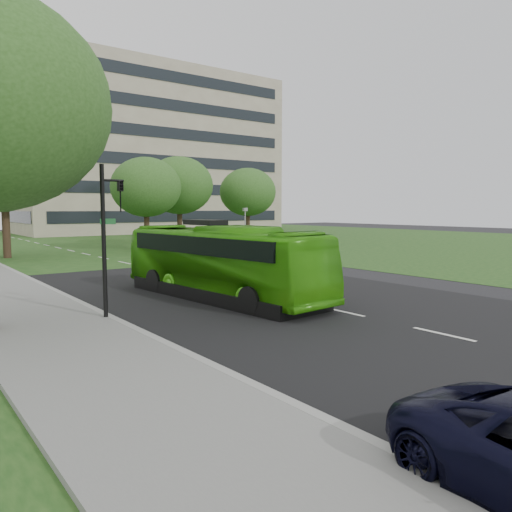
{
  "coord_description": "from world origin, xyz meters",
  "views": [
    {
      "loc": [
        -12.91,
        -14.14,
        3.68
      ],
      "look_at": [
        0.05,
        3.21,
        1.6
      ],
      "focal_mm": 35.0,
      "sensor_mm": 36.0,
      "label": 1
    }
  ],
  "objects_px": {
    "traffic_light": "(108,230)",
    "bus": "(221,262)",
    "tree_park_d": "(179,186)",
    "tree_park_e": "(248,192)",
    "tree_park_c": "(146,187)",
    "sedan": "(186,249)",
    "office_building": "(147,154)",
    "camera_pole": "(245,225)",
    "tree_park_b": "(3,167)"
  },
  "relations": [
    {
      "from": "tree_park_c",
      "to": "tree_park_d",
      "type": "height_order",
      "value": "tree_park_d"
    },
    {
      "from": "tree_park_c",
      "to": "camera_pole",
      "type": "xyz_separation_m",
      "value": [
        4.41,
        -8.69,
        -3.1
      ]
    },
    {
      "from": "traffic_light",
      "to": "bus",
      "type": "bearing_deg",
      "value": 3.76
    },
    {
      "from": "sedan",
      "to": "camera_pole",
      "type": "distance_m",
      "value": 6.34
    },
    {
      "from": "tree_park_b",
      "to": "tree_park_c",
      "type": "height_order",
      "value": "tree_park_b"
    },
    {
      "from": "tree_park_d",
      "to": "traffic_light",
      "type": "distance_m",
      "value": 32.93
    },
    {
      "from": "bus",
      "to": "traffic_light",
      "type": "height_order",
      "value": "traffic_light"
    },
    {
      "from": "tree_park_b",
      "to": "bus",
      "type": "distance_m",
      "value": 24.25
    },
    {
      "from": "bus",
      "to": "camera_pole",
      "type": "bearing_deg",
      "value": 46.17
    },
    {
      "from": "tree_park_c",
      "to": "office_building",
      "type": "bearing_deg",
      "value": 65.14
    },
    {
      "from": "sedan",
      "to": "camera_pole",
      "type": "relative_size",
      "value": 1.33
    },
    {
      "from": "traffic_light",
      "to": "tree_park_d",
      "type": "bearing_deg",
      "value": 47.45
    },
    {
      "from": "tree_park_e",
      "to": "traffic_light",
      "type": "distance_m",
      "value": 37.02
    },
    {
      "from": "tree_park_d",
      "to": "tree_park_e",
      "type": "relative_size",
      "value": 1.1
    },
    {
      "from": "bus",
      "to": "office_building",
      "type": "bearing_deg",
      "value": 62.63
    },
    {
      "from": "bus",
      "to": "camera_pole",
      "type": "xyz_separation_m",
      "value": [
        11.93,
        15.0,
        0.91
      ]
    },
    {
      "from": "tree_park_b",
      "to": "tree_park_d",
      "type": "xyz_separation_m",
      "value": [
        16.0,
        3.09,
        -0.82
      ]
    },
    {
      "from": "tree_park_c",
      "to": "tree_park_e",
      "type": "relative_size",
      "value": 1.03
    },
    {
      "from": "tree_park_e",
      "to": "camera_pole",
      "type": "height_order",
      "value": "tree_park_e"
    },
    {
      "from": "sedan",
      "to": "camera_pole",
      "type": "height_order",
      "value": "camera_pole"
    },
    {
      "from": "tree_park_d",
      "to": "bus",
      "type": "xyz_separation_m",
      "value": [
        -12.26,
        -26.49,
        -4.39
      ]
    },
    {
      "from": "camera_pole",
      "to": "tree_park_e",
      "type": "bearing_deg",
      "value": 49.57
    },
    {
      "from": "bus",
      "to": "traffic_light",
      "type": "bearing_deg",
      "value": -171.1
    },
    {
      "from": "tree_park_c",
      "to": "tree_park_e",
      "type": "distance_m",
      "value": 12.62
    },
    {
      "from": "tree_park_c",
      "to": "traffic_light",
      "type": "height_order",
      "value": "tree_park_c"
    },
    {
      "from": "tree_park_c",
      "to": "bus",
      "type": "height_order",
      "value": "tree_park_c"
    },
    {
      "from": "tree_park_e",
      "to": "bus",
      "type": "distance_m",
      "value": 32.83
    },
    {
      "from": "office_building",
      "to": "sedan",
      "type": "height_order",
      "value": "office_building"
    },
    {
      "from": "office_building",
      "to": "tree_park_d",
      "type": "height_order",
      "value": "office_building"
    },
    {
      "from": "office_building",
      "to": "tree_park_b",
      "type": "xyz_separation_m",
      "value": [
        -27.63,
        -35.62,
        -5.81
      ]
    },
    {
      "from": "bus",
      "to": "camera_pole",
      "type": "distance_m",
      "value": 19.19
    },
    {
      "from": "office_building",
      "to": "tree_park_c",
      "type": "height_order",
      "value": "office_building"
    },
    {
      "from": "tree_park_e",
      "to": "tree_park_d",
      "type": "bearing_deg",
      "value": 174.7
    },
    {
      "from": "tree_park_c",
      "to": "sedan",
      "type": "height_order",
      "value": "tree_park_c"
    },
    {
      "from": "tree_park_c",
      "to": "traffic_light",
      "type": "relative_size",
      "value": 1.6
    },
    {
      "from": "tree_park_c",
      "to": "bus",
      "type": "bearing_deg",
      "value": -107.62
    },
    {
      "from": "tree_park_c",
      "to": "bus",
      "type": "distance_m",
      "value": 25.18
    },
    {
      "from": "tree_park_d",
      "to": "bus",
      "type": "bearing_deg",
      "value": -114.84
    },
    {
      "from": "office_building",
      "to": "tree_park_c",
      "type": "xyz_separation_m",
      "value": [
        -16.37,
        -35.32,
        -7.0
      ]
    },
    {
      "from": "sedan",
      "to": "tree_park_c",
      "type": "bearing_deg",
      "value": -14.21
    },
    {
      "from": "tree_park_e",
      "to": "bus",
      "type": "xyz_separation_m",
      "value": [
        -19.97,
        -25.77,
        -3.88
      ]
    },
    {
      "from": "tree_park_d",
      "to": "tree_park_e",
      "type": "distance_m",
      "value": 7.76
    },
    {
      "from": "tree_park_e",
      "to": "camera_pole",
      "type": "distance_m",
      "value": 13.76
    },
    {
      "from": "office_building",
      "to": "camera_pole",
      "type": "xyz_separation_m",
      "value": [
        -11.96,
        -44.01,
        -10.1
      ]
    },
    {
      "from": "office_building",
      "to": "tree_park_d",
      "type": "relative_size",
      "value": 4.62
    },
    {
      "from": "tree_park_b",
      "to": "tree_park_d",
      "type": "distance_m",
      "value": 16.32
    },
    {
      "from": "tree_park_b",
      "to": "sedan",
      "type": "xyz_separation_m",
      "value": [
        9.67,
        -9.69,
        -5.88
      ]
    },
    {
      "from": "traffic_light",
      "to": "tree_park_c",
      "type": "bearing_deg",
      "value": 52.62
    },
    {
      "from": "tree_park_e",
      "to": "camera_pole",
      "type": "relative_size",
      "value": 2.13
    },
    {
      "from": "office_building",
      "to": "tree_park_b",
      "type": "height_order",
      "value": "office_building"
    }
  ]
}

